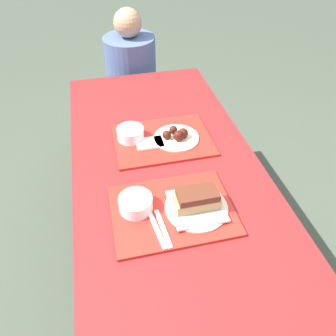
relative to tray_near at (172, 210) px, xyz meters
name	(u,v)px	position (x,y,z in m)	size (l,w,h in m)	color
ground_plane	(169,269)	(0.04, 0.21, -0.76)	(12.00, 12.00, 0.00)	#424C3D
picnic_table	(169,188)	(0.04, 0.21, -0.10)	(0.80, 1.85, 0.75)	maroon
picnic_bench_far	(134,110)	(0.04, 1.35, -0.40)	(0.76, 0.28, 0.43)	maroon
tray_near	(172,210)	(0.00, 0.00, 0.00)	(0.44, 0.33, 0.01)	red
tray_far	(163,140)	(0.06, 0.43, 0.00)	(0.44, 0.33, 0.01)	red
bowl_coleslaw_near	(136,203)	(-0.13, 0.03, 0.04)	(0.12, 0.12, 0.05)	white
brisket_sandwich_plate	(197,202)	(0.09, -0.01, 0.04)	(0.23, 0.23, 0.09)	beige
plastic_fork_near	(157,229)	(-0.07, -0.08, 0.01)	(0.04, 0.17, 0.00)	white
plastic_knife_near	(163,228)	(-0.05, -0.08, 0.01)	(0.03, 0.17, 0.00)	white
condiment_packet	(172,193)	(0.02, 0.08, 0.01)	(0.04, 0.03, 0.01)	#3F3F47
bowl_coleslaw_far	(131,133)	(-0.09, 0.46, 0.04)	(0.12, 0.12, 0.05)	white
wings_plate_far	(177,136)	(0.12, 0.41, 0.02)	(0.21, 0.21, 0.06)	beige
napkin_far	(150,143)	(-0.01, 0.40, 0.01)	(0.12, 0.09, 0.01)	white
person_seated_across	(131,67)	(0.03, 1.35, -0.06)	(0.34, 0.34, 0.64)	#4C6093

